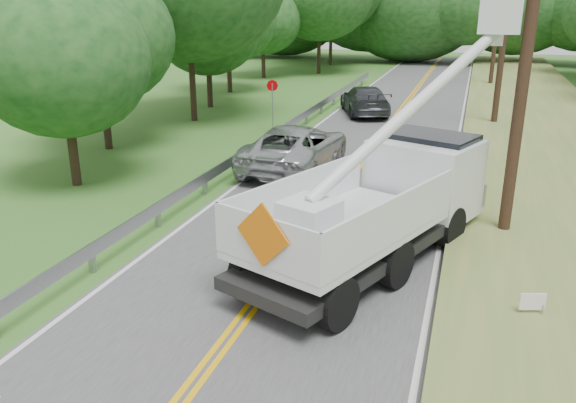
% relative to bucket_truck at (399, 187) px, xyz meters
% --- Properties ---
extents(road, '(7.20, 96.00, 0.03)m').
position_rel_bucket_truck_xyz_m(road, '(-2.39, 6.54, -1.65)').
color(road, '#474648').
rests_on(road, ground).
extents(guardrail, '(0.18, 48.00, 0.77)m').
position_rel_bucket_truck_xyz_m(guardrail, '(-6.41, 7.44, -1.10)').
color(guardrail, '#929499').
rests_on(guardrail, ground).
extents(utility_poles, '(1.60, 43.30, 10.00)m').
position_rel_bucket_truck_xyz_m(utility_poles, '(2.61, 9.55, 3.61)').
color(utility_poles, black).
rests_on(utility_poles, ground).
extents(tall_grass_verge, '(7.00, 96.00, 0.30)m').
position_rel_bucket_truck_xyz_m(tall_grass_verge, '(4.71, 6.54, -1.51)').
color(tall_grass_verge, '#587438').
rests_on(tall_grass_verge, ground).
extents(treeline_horizon, '(56.22, 14.98, 11.49)m').
position_rel_bucket_truck_xyz_m(treeline_horizon, '(-0.95, 48.74, 3.84)').
color(treeline_horizon, '#124016').
rests_on(treeline_horizon, ground).
extents(bucket_truck, '(5.46, 7.98, 7.33)m').
position_rel_bucket_truck_xyz_m(bucket_truck, '(0.00, 0.00, 0.00)').
color(bucket_truck, black).
rests_on(bucket_truck, road).
extents(suv_silver, '(2.97, 6.09, 1.67)m').
position_rel_bucket_truck_xyz_m(suv_silver, '(-4.55, 6.24, -0.80)').
color(suv_silver, '#AFB2B6').
rests_on(suv_silver, road).
extents(suv_darkgrey, '(3.87, 5.71, 1.54)m').
position_rel_bucket_truck_xyz_m(suv_darkgrey, '(-4.18, 18.09, -0.87)').
color(suv_darkgrey, '#363A3E').
rests_on(suv_darkgrey, road).
extents(stop_sign_permanent, '(0.51, 0.21, 2.52)m').
position_rel_bucket_truck_xyz_m(stop_sign_permanent, '(-7.39, 11.85, 0.02)').
color(stop_sign_permanent, '#929499').
rests_on(stop_sign_permanent, ground).
extents(yard_sign, '(0.48, 0.18, 0.71)m').
position_rel_bucket_truck_xyz_m(yard_sign, '(2.97, -2.95, -1.15)').
color(yard_sign, white).
rests_on(yard_sign, ground).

